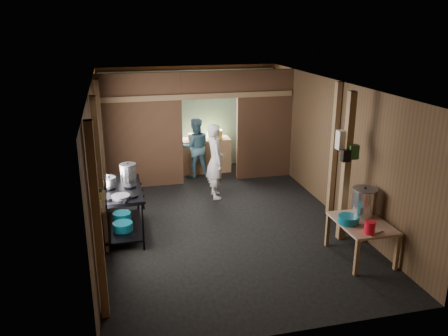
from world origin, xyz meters
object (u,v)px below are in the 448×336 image
object	(u,v)px
stock_pot	(364,202)
yellow_tub	(215,134)
stove_pot_large	(128,172)
cook	(215,161)
prep_table	(361,240)
gas_range	(122,211)
pink_bucket	(370,228)

from	to	relation	value
stock_pot	yellow_tub	bearing A→B (deg)	107.37
stove_pot_large	yellow_tub	world-z (taller)	stove_pot_large
cook	prep_table	bearing A→B (deg)	-150.99
gas_range	pink_bucket	xyz separation A→B (m)	(3.60, -2.15, 0.27)
gas_range	stock_pot	world-z (taller)	stock_pot
stove_pot_large	stock_pot	size ratio (longest dim) A/B	0.65
gas_range	yellow_tub	xyz separation A→B (m)	(2.41, 3.18, 0.51)
stove_pot_large	pink_bucket	xyz separation A→B (m)	(3.43, -2.61, -0.30)
cook	gas_range	bearing A→B (deg)	125.42
stove_pot_large	pink_bucket	world-z (taller)	stove_pot_large
stove_pot_large	yellow_tub	distance (m)	3.53
pink_bucket	gas_range	bearing A→B (deg)	149.16
gas_range	pink_bucket	bearing A→B (deg)	-30.84
stock_pot	pink_bucket	distance (m)	0.72
stove_pot_large	prep_table	bearing A→B (deg)	-32.11
gas_range	yellow_tub	bearing A→B (deg)	52.83
prep_table	stock_pot	world-z (taller)	stock_pot
pink_bucket	prep_table	bearing A→B (deg)	73.91
stock_pot	yellow_tub	size ratio (longest dim) A/B	1.24
yellow_tub	stove_pot_large	bearing A→B (deg)	-129.47
stock_pot	pink_bucket	bearing A→B (deg)	-112.57
stove_pot_large	cook	distance (m)	2.09
stove_pot_large	stock_pot	xyz separation A→B (m)	(3.70, -1.95, -0.18)
stock_pot	yellow_tub	world-z (taller)	stock_pot
stock_pot	pink_bucket	xyz separation A→B (m)	(-0.27, -0.66, -0.12)
gas_range	yellow_tub	size ratio (longest dim) A/B	3.89
yellow_tub	cook	distance (m)	1.83
stock_pot	stove_pot_large	bearing A→B (deg)	152.23
yellow_tub	cook	size ratio (longest dim) A/B	0.24
prep_table	cook	world-z (taller)	cook
stove_pot_large	stock_pot	bearing A→B (deg)	-27.77
stock_pot	yellow_tub	distance (m)	4.90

